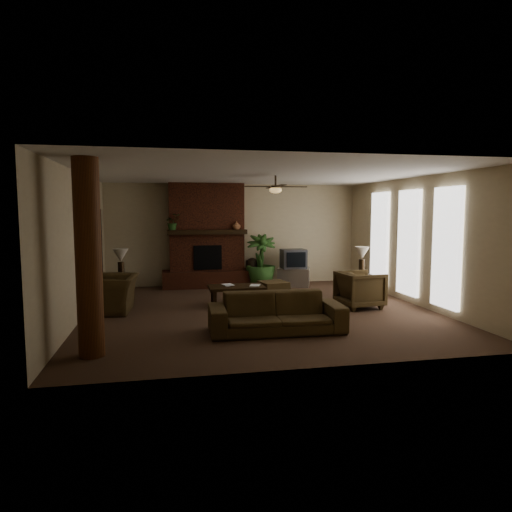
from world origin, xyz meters
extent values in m
plane|color=#4F3627|center=(0.00, 0.00, 0.00)|extent=(7.00, 7.00, 0.00)
plane|color=silver|center=(0.00, 0.00, 2.80)|extent=(7.00, 7.00, 0.00)
plane|color=#C0B08B|center=(0.00, 3.50, 1.40)|extent=(7.00, 0.00, 7.00)
plane|color=#C0B08B|center=(0.00, -3.50, 1.40)|extent=(7.00, 0.00, 7.00)
plane|color=#C0B08B|center=(-3.50, 0.00, 1.40)|extent=(0.00, 7.00, 7.00)
plane|color=#C0B08B|center=(3.50, 0.00, 1.40)|extent=(0.00, 7.00, 7.00)
cube|color=#562616|center=(-0.80, 3.25, 1.40)|extent=(2.00, 0.50, 2.80)
cube|color=#562616|center=(-0.80, 3.15, 0.23)|extent=(2.40, 0.70, 0.45)
cube|color=black|center=(-0.80, 2.99, 0.82)|extent=(0.75, 0.04, 0.65)
cube|color=black|center=(-0.80, 2.97, 1.50)|extent=(2.10, 0.28, 0.12)
cube|color=white|center=(3.45, 1.60, 1.35)|extent=(0.08, 0.85, 2.35)
cube|color=white|center=(3.45, 0.20, 1.35)|extent=(0.08, 0.85, 2.35)
cube|color=white|center=(3.45, -1.20, 1.35)|extent=(0.08, 0.85, 2.35)
cylinder|color=#5B3016|center=(-2.95, -2.40, 1.40)|extent=(0.36, 0.36, 2.80)
cube|color=black|center=(-3.44, 1.80, 1.05)|extent=(0.10, 1.00, 2.10)
cylinder|color=#322416|center=(0.40, 0.30, 2.68)|extent=(0.04, 0.04, 0.24)
cylinder|color=#322416|center=(0.40, 0.30, 2.56)|extent=(0.20, 0.20, 0.06)
ellipsoid|color=#F2BF72|center=(0.40, 0.30, 2.50)|extent=(0.26, 0.26, 0.14)
cube|color=black|center=(0.80, 0.30, 2.57)|extent=(0.55, 0.12, 0.01)
cube|color=black|center=(0.00, 0.30, 2.57)|extent=(0.55, 0.12, 0.01)
cube|color=black|center=(0.40, 0.70, 2.57)|extent=(0.12, 0.55, 0.01)
cube|color=black|center=(0.40, -0.10, 2.57)|extent=(0.12, 0.55, 0.01)
imported|color=#48381F|center=(-0.06, -1.67, 0.45)|extent=(2.31, 0.74, 0.89)
imported|color=#48381F|center=(-3.00, 0.49, 0.50)|extent=(0.83, 1.20, 1.00)
imported|color=#48381F|center=(2.16, -0.13, 0.43)|extent=(0.87, 0.92, 0.86)
cube|color=black|center=(-0.40, 0.61, 0.40)|extent=(1.20, 0.70, 0.06)
cube|color=black|center=(-0.90, 0.36, 0.18)|extent=(0.07, 0.07, 0.37)
cube|color=black|center=(0.10, 0.36, 0.18)|extent=(0.07, 0.07, 0.37)
cube|color=black|center=(-0.90, 0.86, 0.18)|extent=(0.07, 0.07, 0.37)
cube|color=black|center=(0.10, 0.86, 0.18)|extent=(0.07, 0.07, 0.37)
cube|color=#48381F|center=(0.59, 1.23, 0.20)|extent=(0.72, 0.72, 0.40)
cube|color=#BBBBBD|center=(1.53, 2.80, 0.25)|extent=(0.97, 0.77, 0.50)
cube|color=#3B3B3E|center=(1.52, 2.77, 0.76)|extent=(0.65, 0.50, 0.52)
cube|color=black|center=(1.52, 2.51, 0.76)|extent=(0.52, 0.03, 0.40)
cylinder|color=black|center=(0.44, 3.15, 0.35)|extent=(0.34, 0.34, 0.70)
sphere|color=black|center=(0.44, 3.15, 0.60)|extent=(0.34, 0.34, 0.34)
imported|color=#2D5421|center=(0.62, 2.85, 0.40)|extent=(0.90, 1.48, 0.80)
cube|color=black|center=(-2.94, 1.63, 0.28)|extent=(0.63, 0.63, 0.55)
cylinder|color=#322416|center=(-2.91, 1.65, 0.73)|extent=(0.17, 0.17, 0.35)
cone|color=beige|center=(-2.91, 1.65, 1.05)|extent=(0.44, 0.44, 0.30)
cube|color=black|center=(2.69, 1.10, 0.28)|extent=(0.55, 0.55, 0.55)
cylinder|color=#322416|center=(2.75, 1.10, 0.73)|extent=(0.18, 0.18, 0.35)
cone|color=beige|center=(2.75, 1.10, 1.05)|extent=(0.46, 0.46, 0.30)
imported|color=#2D5421|center=(-1.71, 2.98, 1.72)|extent=(0.50, 0.52, 0.33)
imported|color=#975F3C|center=(-0.02, 2.97, 1.67)|extent=(0.26, 0.27, 0.22)
imported|color=#999999|center=(-0.67, 0.66, 0.57)|extent=(0.22, 0.08, 0.29)
imported|color=#999999|center=(-0.11, 0.54, 0.58)|extent=(0.21, 0.09, 0.29)
camera|label=1|loc=(-1.88, -8.99, 2.07)|focal=31.58mm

